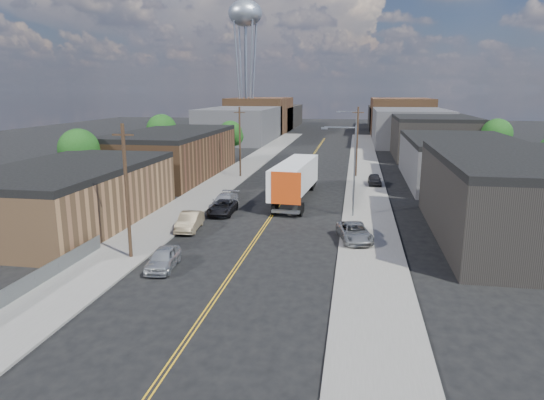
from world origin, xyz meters
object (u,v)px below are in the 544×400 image
at_px(car_right_lot_c, 375,179).
at_px(car_left_d, 224,202).
at_px(semi_truck, 297,177).
at_px(water_tower, 245,19).
at_px(car_left_b, 190,221).
at_px(car_right_lot_a, 354,232).
at_px(car_left_a, 163,258).
at_px(car_left_c, 223,207).

bearing_deg(car_right_lot_c, car_left_d, -136.98).
bearing_deg(semi_truck, water_tower, 111.39).
relative_size(car_left_b, car_right_lot_a, 0.93).
relative_size(semi_truck, car_left_a, 4.02).
distance_m(car_left_a, car_right_lot_a, 15.68).
relative_size(car_left_b, car_left_c, 0.95).
bearing_deg(water_tower, car_right_lot_a, -72.03).
bearing_deg(car_right_lot_c, car_right_lot_a, -97.11).
xyz_separation_m(water_tower, car_left_d, (16.64, -84.00, -29.85)).
bearing_deg(car_left_a, semi_truck, 69.48).
relative_size(car_left_b, car_left_d, 0.87).
bearing_deg(car_left_c, car_left_a, -91.23).
xyz_separation_m(car_left_d, car_right_lot_a, (13.56, -9.11, 0.07)).
height_order(car_left_d, car_right_lot_a, car_left_d).
bearing_deg(car_left_d, car_right_lot_c, 45.28).
xyz_separation_m(car_left_b, car_left_d, (1.04, 8.00, 0.01)).
bearing_deg(car_left_d, car_left_a, -88.07).
height_order(semi_truck, car_right_lot_a, semi_truck).
bearing_deg(car_left_c, car_left_d, 98.80).
height_order(semi_truck, car_left_b, semi_truck).
height_order(semi_truck, car_left_a, semi_truck).
xyz_separation_m(car_left_a, car_right_lot_c, (15.64, 33.30, 0.10)).
bearing_deg(car_left_b, car_left_c, 71.54).
height_order(semi_truck, car_left_d, semi_truck).
relative_size(water_tower, car_left_b, 7.70).
bearing_deg(car_left_b, car_right_lot_a, -9.66).
xyz_separation_m(car_left_a, car_left_c, (0.00, 15.56, -0.05)).
relative_size(car_left_c, car_left_d, 0.91).
distance_m(water_tower, car_right_lot_a, 102.32).
height_order(car_left_c, car_right_lot_c, car_right_lot_c).
height_order(semi_truck, car_left_c, semi_truck).
bearing_deg(car_right_lot_a, water_tower, 95.60).
distance_m(car_left_b, car_right_lot_c, 29.21).
xyz_separation_m(water_tower, car_left_b, (15.60, -92.00, -29.86)).
bearing_deg(car_left_a, car_left_d, 85.91).
height_order(car_left_b, car_right_lot_a, car_left_b).
relative_size(water_tower, car_left_d, 6.72).
relative_size(car_left_c, car_right_lot_a, 0.98).
relative_size(water_tower, car_left_c, 7.35).
xyz_separation_m(semi_truck, car_left_c, (-6.50, -8.24, -1.90)).
distance_m(semi_truck, car_left_a, 24.75).
height_order(car_right_lot_a, car_right_lot_c, car_right_lot_a).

